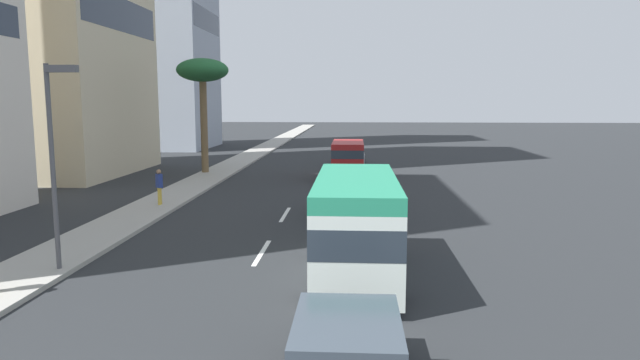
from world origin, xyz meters
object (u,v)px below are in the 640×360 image
van_third (348,157)px  car_fourth (354,198)px  pedestrian_near_lamp (159,185)px  palm_tree (203,74)px  car_lead (353,155)px  street_lamp (55,142)px  minibus_second (356,222)px

van_third → car_fourth: (-12.07, -0.43, -0.63)m
pedestrian_near_lamp → palm_tree: size_ratio=0.22×
car_lead → street_lamp: (-29.90, 8.44, 3.15)m
palm_tree → street_lamp: bearing=-175.5°
car_lead → pedestrian_near_lamp: size_ratio=2.55×
van_third → palm_tree: palm_tree is taller
van_third → palm_tree: size_ratio=0.67×
car_fourth → street_lamp: 13.02m
car_fourth → street_lamp: size_ratio=0.75×
car_lead → palm_tree: size_ratio=0.55×
minibus_second → car_fourth: bearing=0.3°
van_third → street_lamp: street_lamp is taller
pedestrian_near_lamp → car_lead: bearing=-70.2°
van_third → car_fourth: van_third is taller
car_lead → minibus_second: 29.63m
car_lead → car_fourth: car_fourth is taller
van_third → car_lead: bearing=-1.9°
minibus_second → car_fourth: minibus_second is taller
car_lead → minibus_second: bearing=-179.6°
car_lead → van_third: (-8.57, 0.29, 0.64)m
minibus_second → palm_tree: bearing=24.9°
car_fourth → van_third: bearing=2.0°
street_lamp → pedestrian_near_lamp: bearing=3.8°
street_lamp → van_third: bearing=-20.9°
car_lead → street_lamp: 31.23m
minibus_second → palm_tree: palm_tree is taller
van_third → palm_tree: 11.46m
car_lead → palm_tree: bearing=125.1°
van_third → street_lamp: 22.98m
car_lead → van_third: size_ratio=0.83×
pedestrian_near_lamp → street_lamp: bearing=138.7°
pedestrian_near_lamp → palm_tree: palm_tree is taller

